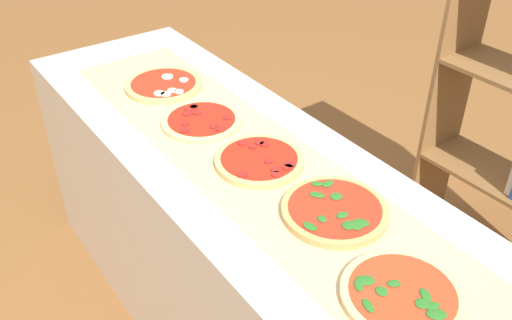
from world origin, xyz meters
TOP-DOWN VIEW (x-y plane):
  - counter at (0.00, 0.00)m, footprint 2.47×0.69m
  - parchment_paper at (0.00, 0.00)m, footprint 2.01×0.43m
  - pizza_mozzarella_0 at (-0.66, 0.01)m, footprint 0.31×0.31m
  - pizza_pepperoni_1 at (-0.33, -0.01)m, footprint 0.29×0.29m
  - pizza_pepperoni_2 at (0.00, 0.01)m, footprint 0.29×0.29m
  - pizza_spinach_3 at (0.33, 0.04)m, footprint 0.31×0.31m
  - pizza_spinach_4 at (0.66, -0.04)m, footprint 0.30×0.30m

SIDE VIEW (x-z plane):
  - counter at x=0.00m, z-range 0.00..0.94m
  - parchment_paper at x=0.00m, z-range 0.94..0.94m
  - pizza_pepperoni_1 at x=-0.33m, z-range 0.94..0.96m
  - pizza_mozzarella_0 at x=-0.66m, z-range 0.94..0.96m
  - pizza_spinach_4 at x=0.66m, z-range 0.94..0.96m
  - pizza_pepperoni_2 at x=0.00m, z-range 0.94..0.96m
  - pizza_spinach_3 at x=0.33m, z-range 0.94..0.97m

